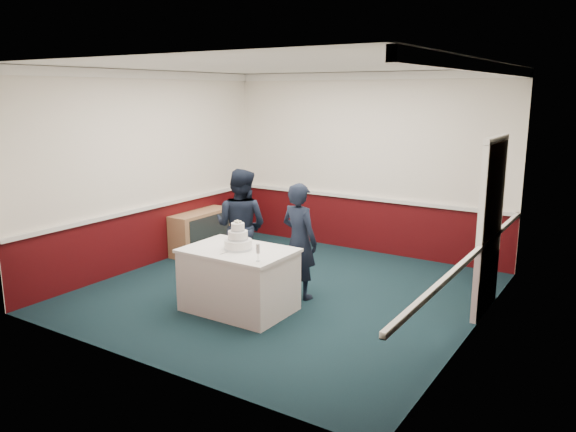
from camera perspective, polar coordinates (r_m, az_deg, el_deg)
The scene contains 9 objects.
ground at distance 7.75m, azimuth -0.34°, elevation -7.73°, with size 5.00×5.00×0.00m, color #12272E.
room_shell at distance 7.78m, azimuth 2.60°, elevation 7.24°, with size 5.00×5.00×3.00m.
sideboard at distance 9.66m, azimuth -8.81°, elevation -1.59°, with size 0.41×1.20×0.70m.
cake_table at distance 7.04m, azimuth -5.02°, elevation -6.42°, with size 1.32×0.92×0.79m.
wedding_cake at distance 6.90m, azimuth -5.10°, elevation -2.49°, with size 0.35×0.35×0.36m.
cake_knife at distance 6.79m, azimuth -6.31°, elevation -3.70°, with size 0.01×0.22×0.01m, color silver.
champagne_flute at distance 6.38m, azimuth -3.07°, elevation -3.44°, with size 0.05×0.05×0.21m.
person_man at distance 7.97m, azimuth -4.81°, elevation -1.03°, with size 0.80×0.62×1.64m, color black.
person_woman at distance 7.36m, azimuth 1.16°, elevation -2.54°, with size 0.56×0.37×1.54m, color black.
Camera 1 is at (3.95, -6.10, 2.68)m, focal length 35.00 mm.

